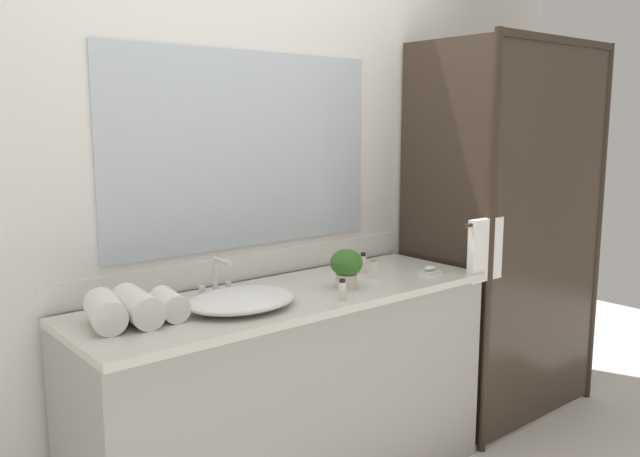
{
  "coord_description": "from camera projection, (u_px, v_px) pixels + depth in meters",
  "views": [
    {
      "loc": [
        -1.57,
        -2.07,
        1.59
      ],
      "look_at": [
        0.15,
        0.0,
        1.15
      ],
      "focal_mm": 36.92,
      "sensor_mm": 36.0,
      "label": 1
    }
  ],
  "objects": [
    {
      "name": "rolled_towel_near_edge",
      "position": [
        105.0,
        311.0,
        2.21
      ],
      "size": [
        0.16,
        0.24,
        0.12
      ],
      "primitive_type": "cylinder",
      "rotation": [
        1.57,
        0.0,
        -0.23
      ],
      "color": "white",
      "rests_on": "vanity_cabinet"
    },
    {
      "name": "amenity_bottle_conditioner",
      "position": [
        342.0,
        290.0,
        2.57
      ],
      "size": [
        0.03,
        0.03,
        0.08
      ],
      "color": "silver",
      "rests_on": "vanity_cabinet"
    },
    {
      "name": "potted_plant",
      "position": [
        346.0,
        266.0,
        2.73
      ],
      "size": [
        0.14,
        0.14,
        0.17
      ],
      "color": "beige",
      "rests_on": "vanity_cabinet"
    },
    {
      "name": "amenity_bottle_body_wash",
      "position": [
        374.0,
        269.0,
        2.91
      ],
      "size": [
        0.03,
        0.03,
        0.09
      ],
      "color": "white",
      "rests_on": "vanity_cabinet"
    },
    {
      "name": "vanity_cabinet",
      "position": [
        291.0,
        396.0,
        2.75
      ],
      "size": [
        1.8,
        0.58,
        0.9
      ],
      "color": "#9E9993",
      "rests_on": "ground_plane"
    },
    {
      "name": "soap_dish",
      "position": [
        430.0,
        270.0,
        3.02
      ],
      "size": [
        0.1,
        0.07,
        0.04
      ],
      "color": "silver",
      "rests_on": "vanity_cabinet"
    },
    {
      "name": "sink_basin",
      "position": [
        242.0,
        300.0,
        2.45
      ],
      "size": [
        0.43,
        0.33,
        0.07
      ],
      "primitive_type": "ellipsoid",
      "color": "white",
      "rests_on": "vanity_cabinet"
    },
    {
      "name": "amenity_bottle_shampoo",
      "position": [
        363.0,
        264.0,
        3.01
      ],
      "size": [
        0.03,
        0.03,
        0.1
      ],
      "color": "silver",
      "rests_on": "vanity_cabinet"
    },
    {
      "name": "rolled_towel_far_edge",
      "position": [
        169.0,
        304.0,
        2.33
      ],
      "size": [
        0.12,
        0.19,
        0.1
      ],
      "primitive_type": "cylinder",
      "rotation": [
        1.57,
        0.0,
        -0.15
      ],
      "color": "white",
      "rests_on": "vanity_cabinet"
    },
    {
      "name": "faucet",
      "position": [
        217.0,
        285.0,
        2.58
      ],
      "size": [
        0.17,
        0.14,
        0.17
      ],
      "color": "silver",
      "rests_on": "vanity_cabinet"
    },
    {
      "name": "wall_back_with_mirror",
      "position": [
        243.0,
        188.0,
        2.87
      ],
      "size": [
        4.4,
        0.06,
        2.6
      ],
      "color": "silver",
      "rests_on": "ground_plane"
    },
    {
      "name": "rolled_towel_middle",
      "position": [
        137.0,
        306.0,
        2.28
      ],
      "size": [
        0.14,
        0.26,
        0.12
      ],
      "primitive_type": "cylinder",
      "rotation": [
        1.57,
        0.0,
        -0.09
      ],
      "color": "white",
      "rests_on": "vanity_cabinet"
    },
    {
      "name": "shower_enclosure",
      "position": [
        515.0,
        234.0,
        3.32
      ],
      "size": [
        1.2,
        0.59,
        2.0
      ],
      "color": "#2D2319",
      "rests_on": "ground_plane"
    }
  ]
}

